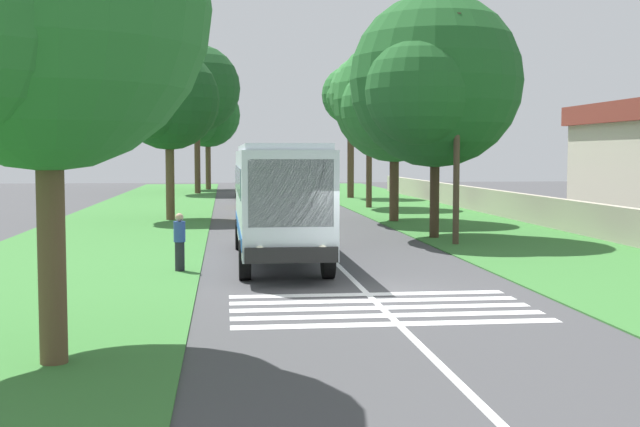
% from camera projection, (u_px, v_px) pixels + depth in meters
% --- Properties ---
extents(ground, '(160.00, 160.00, 0.00)m').
position_uv_depth(ground, '(366.00, 292.00, 20.74)').
color(ground, '#424244').
extents(grass_verge_left, '(120.00, 8.00, 0.04)m').
position_uv_depth(grass_verge_left, '(111.00, 236.00, 34.67)').
color(grass_verge_left, '#387533').
rests_on(grass_verge_left, ground).
extents(grass_verge_right, '(120.00, 8.00, 0.04)m').
position_uv_depth(grass_verge_right, '(492.00, 232.00, 36.53)').
color(grass_verge_right, '#387533').
rests_on(grass_verge_right, ground).
extents(centre_line, '(110.00, 0.16, 0.01)m').
position_uv_depth(centre_line, '(307.00, 235.00, 35.60)').
color(centre_line, silver).
rests_on(centre_line, ground).
extents(coach_bus, '(11.16, 2.62, 3.73)m').
position_uv_depth(coach_bus, '(277.00, 195.00, 26.70)').
color(coach_bus, silver).
rests_on(coach_bus, ground).
extents(zebra_crossing, '(4.05, 6.80, 0.01)m').
position_uv_depth(zebra_crossing, '(382.00, 308.00, 18.68)').
color(zebra_crossing, silver).
rests_on(zebra_crossing, ground).
extents(trailing_car_0, '(4.30, 1.78, 1.43)m').
position_uv_depth(trailing_car_0, '(260.00, 206.00, 44.31)').
color(trailing_car_0, gold).
rests_on(trailing_car_0, ground).
extents(trailing_car_1, '(4.30, 1.78, 1.43)m').
position_uv_depth(trailing_car_1, '(251.00, 197.00, 53.67)').
color(trailing_car_1, gold).
rests_on(trailing_car_1, ground).
extents(trailing_minibus_0, '(6.00, 2.14, 2.53)m').
position_uv_depth(trailing_minibus_0, '(250.00, 179.00, 63.31)').
color(trailing_minibus_0, silver).
rests_on(trailing_minibus_0, ground).
extents(roadside_tree_left_0, '(6.38, 5.18, 8.79)m').
position_uv_depth(roadside_tree_left_0, '(167.00, 103.00, 42.92)').
color(roadside_tree_left_0, brown).
rests_on(roadside_tree_left_0, grass_verge_left).
extents(roadside_tree_left_1, '(9.00, 7.47, 12.78)m').
position_uv_depth(roadside_tree_left_1, '(195.00, 91.00, 71.47)').
color(roadside_tree_left_1, '#4C3826').
rests_on(roadside_tree_left_1, grass_verge_left).
extents(roadside_tree_left_2, '(6.41, 5.24, 8.36)m').
position_uv_depth(roadside_tree_left_2, '(40.00, 18.00, 13.32)').
color(roadside_tree_left_2, brown).
rests_on(roadside_tree_left_2, grass_verge_left).
extents(roadside_tree_left_3, '(7.50, 6.32, 10.26)m').
position_uv_depth(roadside_tree_left_3, '(205.00, 117.00, 79.76)').
color(roadside_tree_left_3, brown).
rests_on(roadside_tree_left_3, grass_verge_left).
extents(roadside_tree_right_0, '(7.61, 6.26, 9.25)m').
position_uv_depth(roadside_tree_right_0, '(391.00, 104.00, 42.06)').
color(roadside_tree_right_0, '#4C3826').
rests_on(roadside_tree_right_0, grass_verge_right).
extents(roadside_tree_right_1, '(7.95, 7.00, 9.86)m').
position_uv_depth(roadside_tree_right_1, '(432.00, 85.00, 33.54)').
color(roadside_tree_right_1, '#3D2D1E').
rests_on(roadside_tree_right_1, grass_verge_right).
extents(roadside_tree_right_2, '(5.35, 4.54, 10.23)m').
position_uv_depth(roadside_tree_right_2, '(349.00, 97.00, 64.45)').
color(roadside_tree_right_2, '#4C3826').
rests_on(roadside_tree_right_2, grass_verge_right).
extents(roadside_tree_right_3, '(6.31, 5.16, 9.74)m').
position_uv_depth(roadside_tree_right_3, '(367.00, 97.00, 52.71)').
color(roadside_tree_right_3, '#4C3826').
rests_on(roadside_tree_right_3, grass_verge_right).
extents(utility_pole, '(0.24, 1.40, 8.64)m').
position_uv_depth(utility_pole, '(457.00, 126.00, 31.22)').
color(utility_pole, '#473828').
rests_on(utility_pole, grass_verge_right).
extents(roadside_wall, '(70.00, 0.40, 1.40)m').
position_uv_depth(roadside_wall, '(526.00, 208.00, 41.83)').
color(roadside_wall, '#B2A893').
rests_on(roadside_wall, grass_verge_right).
extents(pedestrian, '(0.34, 0.34, 1.69)m').
position_uv_depth(pedestrian, '(180.00, 241.00, 24.25)').
color(pedestrian, '#26262D').
rests_on(pedestrian, grass_verge_left).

